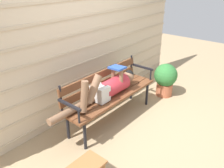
% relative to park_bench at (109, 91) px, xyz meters
% --- Properties ---
extents(ground_plane, '(12.00, 12.00, 0.00)m').
position_rel_park_bench_xyz_m(ground_plane, '(-0.00, -0.20, -0.51)').
color(ground_plane, tan).
extents(house_siding, '(5.21, 0.08, 2.25)m').
position_rel_park_bench_xyz_m(house_siding, '(-0.00, 0.55, 0.61)').
color(house_siding, beige).
rests_on(house_siding, ground).
extents(park_bench, '(1.78, 0.47, 0.86)m').
position_rel_park_bench_xyz_m(park_bench, '(0.00, 0.00, 0.00)').
color(park_bench, brown).
rests_on(park_bench, ground).
extents(reclining_person, '(1.68, 0.26, 0.49)m').
position_rel_park_bench_xyz_m(reclining_person, '(-0.09, -0.07, 0.12)').
color(reclining_person, '#B72D38').
extents(potted_plant, '(0.45, 0.45, 0.65)m').
position_rel_park_bench_xyz_m(potted_plant, '(1.33, -0.31, -0.15)').
color(potted_plant, '#AD5B3D').
rests_on(potted_plant, ground).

